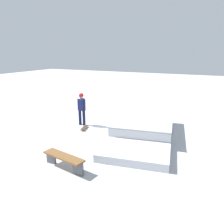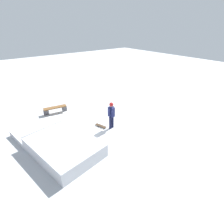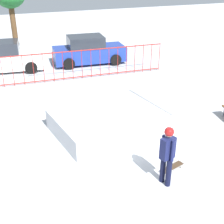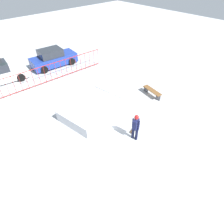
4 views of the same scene
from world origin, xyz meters
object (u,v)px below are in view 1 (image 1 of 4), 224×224
skate_ramp (143,129)px  skater (82,107)px  skateboard (85,127)px  park_bench (64,159)px

skate_ramp → skater: skater is taller
skater → skateboard: skater is taller
skate_ramp → skateboard: (0.46, -2.93, -0.24)m
skate_ramp → park_bench: size_ratio=3.50×
skate_ramp → skater: 3.47m
skater → skateboard: bearing=-151.8°
park_bench → skater: bearing=-154.4°
skateboard → park_bench: bearing=-173.3°
skateboard → skate_ramp: bearing=-97.0°
skate_ramp → skateboard: skate_ramp is taller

